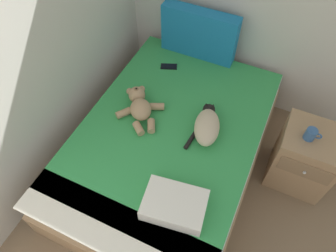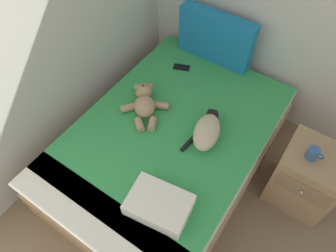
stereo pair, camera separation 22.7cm
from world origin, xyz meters
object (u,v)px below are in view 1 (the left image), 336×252
object	(u,v)px
patterned_cushion	(199,34)
cat	(207,125)
cell_phone	(169,66)
nightstand	(304,158)
mug	(311,134)
teddy_bear	(140,106)
bed	(169,148)
throw_pillow	(175,205)

from	to	relation	value
patterned_cushion	cat	distance (m)	0.93
cell_phone	nightstand	world-z (taller)	nightstand
cell_phone	mug	world-z (taller)	mug
teddy_bear	cell_phone	size ratio (longest dim) A/B	2.61
bed	mug	size ratio (longest dim) A/B	16.98
patterned_cushion	mug	world-z (taller)	patterned_cushion
bed	teddy_bear	size ratio (longest dim) A/B	4.76
bed	nightstand	xyz separation A→B (m)	(1.05, 0.35, 0.04)
bed	patterned_cushion	size ratio (longest dim) A/B	2.94
nightstand	mug	distance (m)	0.35
patterned_cushion	mug	bearing A→B (deg)	-28.89
mug	teddy_bear	bearing A→B (deg)	-169.48
bed	patterned_cushion	xyz separation A→B (m)	(-0.14, 0.93, 0.49)
teddy_bear	cell_phone	xyz separation A→B (m)	(-0.01, 0.57, -0.06)
throw_pillow	nightstand	distance (m)	1.22
throw_pillow	mug	xyz separation A→B (m)	(0.69, 0.88, 0.07)
patterned_cushion	cell_phone	world-z (taller)	patterned_cushion
cell_phone	mug	bearing A→B (deg)	-14.62
cat	teddy_bear	size ratio (longest dim) A/B	1.03
throw_pillow	nightstand	bearing A→B (deg)	50.86
cell_phone	cat	bearing A→B (deg)	-43.49
cell_phone	nightstand	bearing A→B (deg)	-12.43
cat	throw_pillow	size ratio (longest dim) A/B	1.10
nightstand	mug	size ratio (longest dim) A/B	4.97
cat	nightstand	size ratio (longest dim) A/B	0.74
bed	mug	xyz separation A→B (m)	(0.98, 0.31, 0.39)
throw_pillow	bed	bearing A→B (deg)	117.54
teddy_bear	bed	bearing A→B (deg)	-13.63
cat	cell_phone	distance (m)	0.79
cell_phone	throw_pillow	world-z (taller)	throw_pillow
nightstand	cat	bearing A→B (deg)	-162.80
cell_phone	throw_pillow	bearing A→B (deg)	-63.63
bed	throw_pillow	world-z (taller)	throw_pillow
nightstand	mug	world-z (taller)	mug
patterned_cushion	nightstand	world-z (taller)	patterned_cushion
cat	mug	bearing A→B (deg)	15.78
patterned_cushion	teddy_bear	size ratio (longest dim) A/B	1.62
patterned_cushion	teddy_bear	xyz separation A→B (m)	(-0.16, -0.86, -0.16)
teddy_bear	mug	bearing A→B (deg)	10.52
cell_phone	nightstand	size ratio (longest dim) A/B	0.28
throw_pillow	mug	size ratio (longest dim) A/B	3.33
patterned_cushion	teddy_bear	bearing A→B (deg)	-100.60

